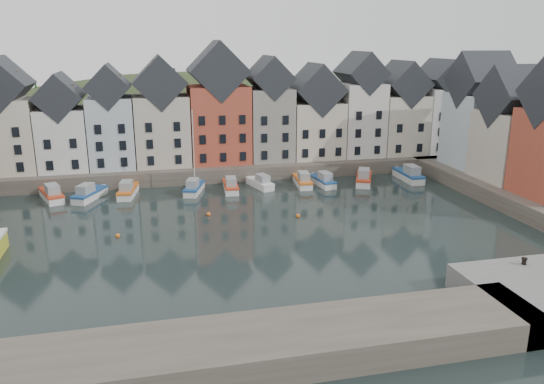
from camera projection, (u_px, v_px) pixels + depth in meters
name	position (u px, v px, depth m)	size (l,w,h in m)	color
ground	(256.00, 236.00, 55.18)	(260.00, 260.00, 0.00)	#1C2726
far_quay	(218.00, 164.00, 83.01)	(90.00, 16.00, 2.00)	#484137
right_quay	(543.00, 196.00, 65.80)	(14.00, 54.00, 2.00)	#484137
near_wall	(166.00, 359.00, 32.12)	(50.00, 6.00, 2.00)	#484137
hillside	(204.00, 225.00, 112.56)	(153.60, 70.40, 64.00)	#253118
far_terrace	(239.00, 115.00, 79.68)	(72.37, 8.16, 17.78)	beige
right_terrace	(517.00, 127.00, 68.17)	(8.30, 24.25, 16.36)	silver
mooring_buoys	(211.00, 221.00, 59.26)	(20.50, 5.50, 0.50)	#D25E18
boat_a	(52.00, 195.00, 67.56)	(4.07, 6.63, 2.44)	silver
boat_b	(89.00, 194.00, 67.89)	(4.32, 6.43, 2.38)	silver
boat_c	(128.00, 191.00, 69.46)	(2.84, 6.38, 2.36)	silver
boat_d	(194.00, 188.00, 70.87)	(3.46, 6.12, 11.17)	silver
boat_e	(231.00, 186.00, 71.76)	(2.27, 6.01, 2.26)	silver
boat_f	(260.00, 183.00, 73.49)	(3.19, 5.84, 2.14)	silver
boat_g	(303.00, 181.00, 74.36)	(2.46, 6.21, 2.33)	silver
boat_h	(323.00, 181.00, 74.56)	(2.40, 6.05, 2.27)	silver
boat_i	(364.00, 178.00, 75.43)	(4.61, 6.89, 2.55)	silver
boat_j	(409.00, 175.00, 77.20)	(2.31, 6.89, 2.62)	silver
mooring_bollard	(524.00, 261.00, 43.21)	(0.48, 0.48, 0.56)	black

